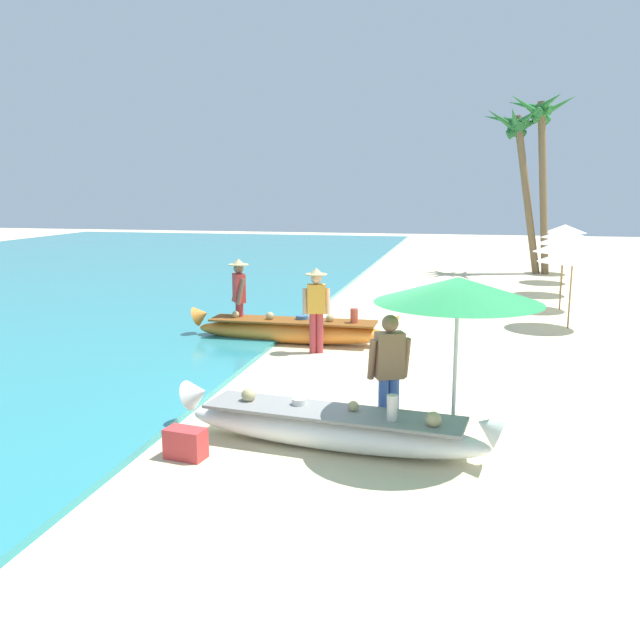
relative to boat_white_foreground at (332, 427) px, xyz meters
name	(u,v)px	position (x,y,z in m)	size (l,w,h in m)	color
ground_plane	(372,414)	(0.32, 1.43, -0.28)	(80.00, 80.00, 0.00)	beige
boat_white_foreground	(332,427)	(0.00, 0.00, 0.00)	(4.33, 1.20, 0.82)	white
boat_orange_midground	(293,330)	(-2.00, 5.65, 0.00)	(4.59, 0.75, 0.81)	orange
person_vendor_hatted	(316,304)	(-1.31, 4.90, 0.72)	(0.58, 0.44, 1.74)	#B2383D
person_tourist_customer	(389,370)	(0.67, 0.42, 0.68)	(0.58, 0.41, 1.70)	#3D5BA8
person_vendor_assistant	(239,293)	(-3.27, 5.85, 0.75)	(0.47, 0.57, 1.78)	#B2383D
patio_umbrella_large	(458,291)	(1.51, 0.21, 1.78)	(2.06, 2.06, 2.24)	#B7B7BC
parasol_row_0	(573,255)	(4.02, 8.54, 1.47)	(1.60, 1.60, 1.91)	#8E6B47
parasol_row_1	(564,246)	(4.15, 11.12, 1.47)	(1.60, 1.60, 1.91)	#8E6B47
parasol_row_2	(564,239)	(4.51, 13.86, 1.47)	(1.60, 1.60, 1.91)	#8E6B47
parasol_row_3	(565,233)	(4.92, 16.75, 1.47)	(1.60, 1.60, 1.91)	#8E6B47
parasol_row_4	(565,229)	(5.27, 19.43, 1.47)	(1.60, 1.60, 1.91)	#8E6B47
palm_tree_tall_inland	(541,131)	(4.15, 19.17, 5.10)	(2.63, 2.93, 6.80)	brown
palm_tree_leaning_seaward	(519,138)	(3.34, 19.26, 4.88)	(2.80, 2.83, 6.33)	brown
cooler_box	(186,443)	(-1.71, -0.71, -0.09)	(0.49, 0.28, 0.38)	#C63838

